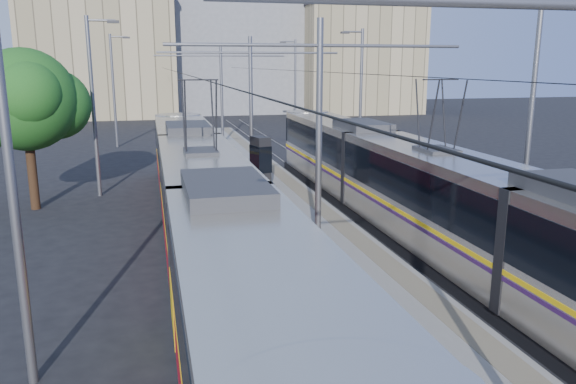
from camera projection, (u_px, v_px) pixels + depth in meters
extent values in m
cube|color=gray|center=(263.00, 189.00, 26.70)|extent=(4.00, 50.00, 0.30)
cube|color=gray|center=(233.00, 187.00, 26.33)|extent=(0.70, 50.00, 0.01)
cube|color=gray|center=(293.00, 184.00, 27.00)|extent=(0.70, 50.00, 0.01)
cube|color=gray|center=(171.00, 197.00, 25.73)|extent=(0.07, 70.00, 0.03)
cube|color=gray|center=(202.00, 195.00, 26.06)|extent=(0.07, 70.00, 0.03)
cube|color=gray|center=(321.00, 188.00, 27.40)|extent=(0.07, 70.00, 0.03)
cube|color=gray|center=(349.00, 187.00, 27.73)|extent=(0.07, 70.00, 0.03)
cube|color=black|center=(204.00, 249.00, 17.89)|extent=(2.30, 28.34, 0.40)
cube|color=#BBB7AC|center=(202.00, 199.00, 17.52)|extent=(2.40, 26.74, 2.90)
cube|color=black|center=(202.00, 183.00, 17.41)|extent=(2.43, 26.74, 1.30)
cube|color=#F3A50C|center=(203.00, 211.00, 17.61)|extent=(2.43, 26.74, 0.12)
cube|color=#B90A1B|center=(203.00, 226.00, 17.73)|extent=(2.42, 26.74, 1.10)
cube|color=#2D2D30|center=(201.00, 148.00, 17.17)|extent=(1.68, 3.00, 0.30)
cube|color=black|center=(431.00, 245.00, 18.23)|extent=(2.30, 31.44, 0.40)
cube|color=#A8A29A|center=(434.00, 196.00, 17.86)|extent=(2.40, 29.84, 2.90)
cube|color=black|center=(435.00, 181.00, 17.75)|extent=(2.43, 29.84, 1.30)
cube|color=yellow|center=(433.00, 208.00, 17.95)|extent=(2.43, 29.84, 0.12)
cube|color=#35154B|center=(433.00, 213.00, 17.99)|extent=(2.43, 29.84, 0.10)
cube|color=#2D2D30|center=(437.00, 146.00, 17.50)|extent=(1.68, 3.00, 0.30)
cylinder|color=slate|center=(319.00, 135.00, 17.36)|extent=(0.20, 0.20, 7.00)
cylinder|color=slate|center=(320.00, 45.00, 16.76)|extent=(9.20, 0.10, 0.10)
cylinder|color=slate|center=(251.00, 107.00, 28.72)|extent=(0.20, 0.20, 7.00)
cylinder|color=slate|center=(250.00, 53.00, 28.12)|extent=(9.20, 0.10, 0.10)
cylinder|color=slate|center=(222.00, 95.00, 40.08)|extent=(0.20, 0.20, 7.00)
cylinder|color=slate|center=(221.00, 56.00, 39.48)|extent=(9.20, 0.10, 0.10)
cylinder|color=black|center=(182.00, 73.00, 24.66)|extent=(0.02, 70.00, 0.02)
cylinder|color=black|center=(337.00, 73.00, 26.32)|extent=(0.02, 70.00, 0.02)
cylinder|color=slate|center=(11.00, 178.00, 9.90)|extent=(0.18, 0.18, 8.00)
cylinder|color=slate|center=(93.00, 109.00, 25.05)|extent=(0.18, 0.18, 8.00)
cube|color=#2D2D30|center=(113.00, 22.00, 24.46)|extent=(0.50, 0.22, 0.12)
cylinder|color=slate|center=(114.00, 92.00, 40.19)|extent=(0.18, 0.18, 8.00)
cube|color=#2D2D30|center=(126.00, 38.00, 39.61)|extent=(0.50, 0.22, 0.12)
cylinder|color=slate|center=(530.00, 123.00, 19.06)|extent=(0.18, 0.18, 8.00)
cube|color=#2D2D30|center=(512.00, 7.00, 17.96)|extent=(0.50, 0.22, 0.12)
cylinder|color=slate|center=(361.00, 97.00, 34.20)|extent=(0.18, 0.18, 8.00)
cube|color=#2D2D30|center=(345.00, 33.00, 33.11)|extent=(0.50, 0.22, 0.12)
cylinder|color=slate|center=(295.00, 86.00, 49.35)|extent=(0.18, 0.18, 8.00)
cube|color=#2D2D30|center=(283.00, 42.00, 48.25)|extent=(0.50, 0.22, 0.12)
cube|color=black|center=(261.00, 162.00, 26.27)|extent=(0.86, 1.15, 2.36)
cube|color=black|center=(261.00, 158.00, 26.24)|extent=(0.91, 1.20, 1.23)
cylinder|color=#382314|center=(33.00, 177.00, 23.29)|extent=(0.38, 0.38, 2.75)
sphere|color=#144816|center=(25.00, 100.00, 22.58)|extent=(4.12, 4.12, 4.12)
sphere|color=#144816|center=(55.00, 104.00, 23.53)|extent=(2.92, 2.92, 2.92)
cube|color=tan|center=(102.00, 59.00, 63.67)|extent=(16.00, 12.00, 12.92)
cube|color=gray|center=(236.00, 50.00, 70.92)|extent=(18.00, 14.00, 15.16)
cube|color=tan|center=(357.00, 61.00, 68.79)|extent=(14.00, 10.00, 12.45)
cube|color=#262328|center=(359.00, 6.00, 67.33)|extent=(14.28, 10.20, 0.50)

